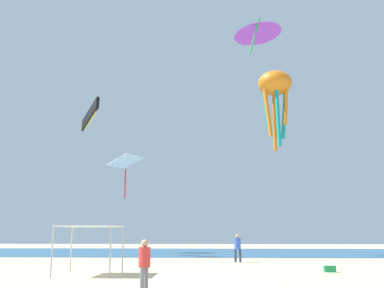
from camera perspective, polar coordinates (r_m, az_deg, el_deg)
ground at (r=17.94m, az=1.69°, el=-18.15°), size 110.00×110.00×0.10m
ocean_strip at (r=43.50m, az=2.29°, el=-14.27°), size 110.00×18.51×0.03m
canopy_tent at (r=21.22m, az=-13.42°, el=-10.94°), size 2.69×2.70×2.27m
person_leftmost at (r=15.30m, az=-6.38°, el=-15.23°), size 0.41×0.44×1.72m
person_central at (r=29.44m, az=6.12°, el=-13.38°), size 0.47×0.43×1.83m
cooler_box at (r=23.28m, az=17.93°, el=-15.57°), size 0.57×0.37×0.35m
kite_octopus_orange at (r=40.87m, az=11.04°, el=7.47°), size 4.26×4.26×7.38m
kite_diamond_white at (r=43.24m, az=-8.86°, el=-2.54°), size 3.63×3.68×4.20m
kite_delta_purple at (r=30.03m, az=8.70°, el=14.81°), size 3.89×3.86×2.73m
kite_parafoil_black at (r=39.44m, az=-13.46°, el=3.83°), size 2.45×3.58×2.49m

